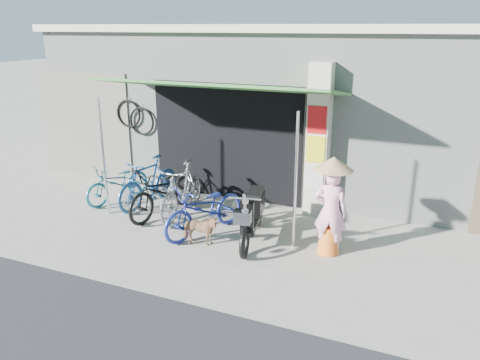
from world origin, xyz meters
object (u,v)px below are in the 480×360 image
at_px(bike_black, 164,191).
at_px(bike_blue, 149,182).
at_px(bike_silver, 182,190).
at_px(nun, 331,206).
at_px(bike_navy, 205,209).
at_px(bike_teal, 118,182).
at_px(moped, 252,215).
at_px(street_dog, 199,230).

bearing_deg(bike_black, bike_blue, 161.85).
distance_m(bike_blue, bike_black, 0.63).
distance_m(bike_blue, bike_silver, 0.96).
bearing_deg(nun, bike_black, -7.95).
relative_size(bike_silver, bike_navy, 0.99).
bearing_deg(bike_teal, bike_blue, 17.47).
xyz_separation_m(bike_teal, moped, (3.38, -0.68, 0.05)).
xyz_separation_m(bike_blue, bike_black, (0.56, -0.29, -0.02)).
distance_m(bike_black, moped, 2.10).
distance_m(bike_blue, moped, 2.70).
xyz_separation_m(bike_teal, bike_navy, (2.50, -0.77, 0.06)).
bearing_deg(bike_navy, bike_teal, -175.44).
bearing_deg(bike_teal, bike_black, 4.15).
height_order(bike_teal, bike_navy, bike_navy).
distance_m(bike_teal, bike_navy, 2.62).
height_order(bike_teal, moped, moped).
distance_m(bike_navy, street_dog, 0.52).
height_order(bike_blue, bike_silver, bike_silver).
bearing_deg(bike_blue, bike_teal, -167.69).
distance_m(bike_teal, street_dog, 2.89).
bearing_deg(nun, bike_blue, -11.21).
bearing_deg(bike_silver, bike_navy, -38.94).
xyz_separation_m(bike_black, nun, (3.41, -0.38, 0.33)).
distance_m(bike_black, bike_navy, 1.28).
relative_size(bike_black, moped, 1.05).
xyz_separation_m(bike_silver, street_dog, (0.92, -1.03, -0.26)).
bearing_deg(bike_navy, bike_silver, 166.37).
distance_m(street_dog, nun, 2.27).
bearing_deg(street_dog, bike_black, 41.51).
height_order(bike_teal, bike_silver, bike_silver).
height_order(bike_navy, moped, moped).
relative_size(bike_navy, street_dog, 2.77).
bearing_deg(bike_silver, moped, -19.41).
height_order(bike_silver, street_dog, bike_silver).
bearing_deg(nun, street_dog, 13.83).
relative_size(bike_black, nun, 1.16).
bearing_deg(bike_teal, moped, 4.10).
xyz_separation_m(bike_navy, nun, (2.24, 0.13, 0.35)).
height_order(bike_black, street_dog, bike_black).
bearing_deg(street_dog, bike_silver, 30.07).
height_order(bike_black, nun, nun).
relative_size(bike_teal, nun, 0.96).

